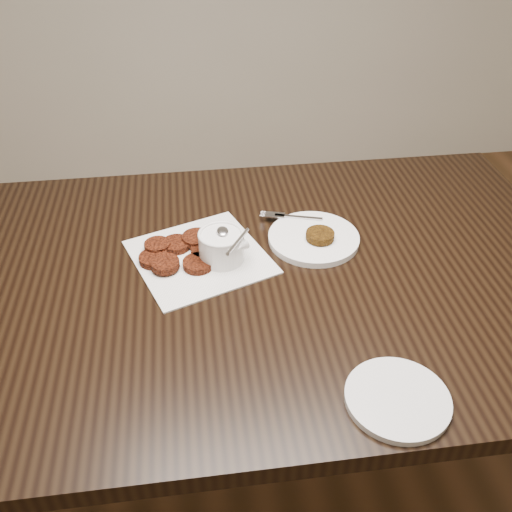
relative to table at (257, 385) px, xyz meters
The scene contains 7 objects.
floor 0.40m from the table, 86.43° to the right, with size 4.00×4.00×0.00m, color brown.
table is the anchor object (origin of this frame).
napkin 0.40m from the table, 151.90° to the left, with size 0.27×0.27×0.00m, color white.
sauce_ramekin 0.46m from the table, 145.58° to the left, with size 0.13×0.13×0.14m, color silver, non-canonical shape.
patty_cluster 0.43m from the table, 153.69° to the left, with size 0.21×0.21×0.02m, color maroon, non-canonical shape.
plate_with_patty 0.43m from the table, 33.23° to the left, with size 0.21×0.21×0.03m, color white, non-canonical shape.
plate_empty 0.57m from the table, 64.08° to the right, with size 0.18×0.18×0.01m, color silver.
Camera 1 is at (-0.14, -0.81, 1.51)m, focal length 39.31 mm.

